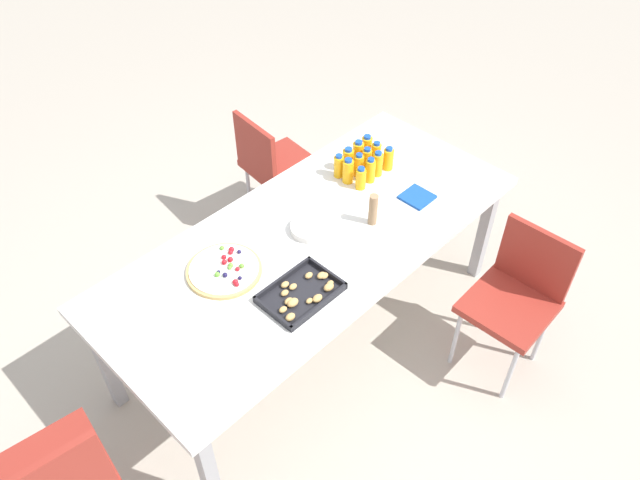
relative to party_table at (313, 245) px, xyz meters
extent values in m
plane|color=#B2A899|center=(0.00, 0.00, -0.68)|extent=(12.00, 12.00, 0.00)
cube|color=silver|center=(0.00, 0.00, 0.04)|extent=(2.19, 0.95, 0.04)
cube|color=#99999E|center=(-1.02, -0.40, -0.33)|extent=(0.06, 0.06, 0.70)
cube|color=#99999E|center=(1.02, -0.40, -0.33)|extent=(0.06, 0.06, 0.70)
cube|color=#99999E|center=(-1.02, 0.40, -0.33)|extent=(0.06, 0.06, 0.70)
cube|color=#99999E|center=(1.02, 0.40, -0.33)|extent=(0.06, 0.06, 0.70)
cube|color=maroon|center=(-0.53, 0.84, -0.23)|extent=(0.41, 0.41, 0.04)
cube|color=maroon|center=(-0.72, 0.83, -0.04)|extent=(0.04, 0.38, 0.38)
cylinder|color=silver|center=(-0.38, 1.00, -0.47)|extent=(0.02, 0.02, 0.41)
cylinder|color=silver|center=(-0.37, 0.68, -0.47)|extent=(0.02, 0.02, 0.41)
cylinder|color=silver|center=(-0.70, 0.99, -0.47)|extent=(0.02, 0.02, 0.41)
cylinder|color=silver|center=(-0.69, 0.67, -0.47)|extent=(0.02, 0.02, 0.41)
cube|color=maroon|center=(1.46, 0.01, -0.23)|extent=(0.45, 0.45, 0.04)
cylinder|color=silver|center=(1.28, -0.13, -0.47)|extent=(0.02, 0.02, 0.41)
cube|color=maroon|center=(-0.54, -0.82, -0.23)|extent=(0.44, 0.44, 0.04)
cube|color=maroon|center=(-0.36, -0.84, -0.04)|extent=(0.07, 0.38, 0.38)
cylinder|color=silver|center=(-0.72, -0.96, -0.47)|extent=(0.02, 0.02, 0.41)
cylinder|color=silver|center=(-0.68, -0.64, -0.47)|extent=(0.02, 0.02, 0.41)
cylinder|color=silver|center=(-0.40, -0.99, -0.47)|extent=(0.02, 0.02, 0.41)
cylinder|color=silver|center=(-0.37, -0.68, -0.47)|extent=(0.02, 0.02, 0.41)
cylinder|color=#F9AD14|center=(-0.67, -0.24, 0.12)|extent=(0.06, 0.06, 0.13)
cylinder|color=blue|center=(-0.67, -0.24, 0.20)|extent=(0.04, 0.04, 0.02)
cylinder|color=#FAAC14|center=(-0.59, -0.24, 0.12)|extent=(0.06, 0.06, 0.13)
cylinder|color=blue|center=(-0.59, -0.24, 0.20)|extent=(0.04, 0.04, 0.02)
cylinder|color=#F9AE14|center=(-0.51, -0.24, 0.12)|extent=(0.06, 0.06, 0.13)
cylinder|color=blue|center=(-0.51, -0.24, 0.19)|extent=(0.04, 0.04, 0.02)
cylinder|color=#F9AC14|center=(-0.44, -0.24, 0.12)|extent=(0.05, 0.05, 0.12)
cylinder|color=blue|center=(-0.44, -0.24, 0.19)|extent=(0.03, 0.03, 0.02)
cylinder|color=#F9AE14|center=(-0.66, -0.17, 0.12)|extent=(0.05, 0.05, 0.12)
cylinder|color=blue|center=(-0.66, -0.17, 0.19)|extent=(0.03, 0.03, 0.02)
cylinder|color=#F9AC14|center=(-0.59, -0.17, 0.12)|extent=(0.05, 0.05, 0.12)
cylinder|color=blue|center=(-0.59, -0.17, 0.19)|extent=(0.03, 0.03, 0.02)
cylinder|color=#FAAD14|center=(-0.51, -0.16, 0.12)|extent=(0.05, 0.05, 0.12)
cylinder|color=blue|center=(-0.51, -0.16, 0.19)|extent=(0.03, 0.03, 0.02)
cylinder|color=#FAAC14|center=(-0.44, -0.17, 0.13)|extent=(0.06, 0.06, 0.13)
cylinder|color=blue|center=(-0.44, -0.17, 0.20)|extent=(0.04, 0.04, 0.02)
cylinder|color=#F9AD14|center=(-0.67, -0.09, 0.12)|extent=(0.06, 0.06, 0.12)
cylinder|color=blue|center=(-0.67, -0.09, 0.19)|extent=(0.04, 0.04, 0.02)
cylinder|color=#F9AD14|center=(-0.59, -0.10, 0.13)|extent=(0.06, 0.06, 0.13)
cylinder|color=blue|center=(-0.59, -0.10, 0.20)|extent=(0.04, 0.04, 0.02)
cylinder|color=#F9AE14|center=(-0.52, -0.09, 0.12)|extent=(0.05, 0.05, 0.13)
cylinder|color=blue|center=(-0.52, -0.09, 0.20)|extent=(0.03, 0.03, 0.02)
cylinder|color=#F9AD14|center=(-0.44, -0.08, 0.12)|extent=(0.05, 0.05, 0.12)
cylinder|color=blue|center=(-0.44, -0.08, 0.18)|extent=(0.04, 0.04, 0.02)
cylinder|color=tan|center=(0.45, -0.12, 0.07)|extent=(0.35, 0.35, 0.02)
cylinder|color=white|center=(0.45, -0.12, 0.08)|extent=(0.32, 0.32, 0.01)
sphere|color=red|center=(0.42, -0.07, 0.09)|extent=(0.02, 0.02, 0.02)
sphere|color=red|center=(0.40, -0.14, 0.09)|extent=(0.03, 0.03, 0.03)
sphere|color=red|center=(0.37, -0.17, 0.09)|extent=(0.02, 0.02, 0.02)
sphere|color=#1E1947|center=(0.34, -0.15, 0.09)|extent=(0.02, 0.02, 0.02)
sphere|color=#1E1947|center=(0.44, -0.02, 0.09)|extent=(0.02, 0.02, 0.02)
sphere|color=red|center=(0.41, -0.17, 0.09)|extent=(0.02, 0.02, 0.02)
sphere|color=red|center=(0.48, 0.00, 0.09)|extent=(0.02, 0.02, 0.02)
sphere|color=#66B238|center=(0.38, -0.23, 0.09)|extent=(0.02, 0.02, 0.02)
sphere|color=#1E1947|center=(0.49, -0.12, 0.09)|extent=(0.02, 0.02, 0.02)
sphere|color=#66B238|center=(0.39, -0.07, 0.09)|extent=(0.02, 0.02, 0.02)
sphere|color=#1E1947|center=(0.48, -0.08, 0.09)|extent=(0.02, 0.02, 0.02)
sphere|color=#66B238|center=(0.42, -0.11, 0.09)|extent=(0.02, 0.02, 0.02)
sphere|color=#66B238|center=(0.43, -0.10, 0.09)|extent=(0.02, 0.02, 0.02)
sphere|color=red|center=(0.35, -0.19, 0.09)|extent=(0.03, 0.03, 0.03)
sphere|color=#66B238|center=(0.50, -0.11, 0.09)|extent=(0.02, 0.02, 0.02)
sphere|color=red|center=(0.43, -0.15, 0.09)|extent=(0.02, 0.02, 0.02)
sphere|color=red|center=(0.47, -0.01, 0.09)|extent=(0.03, 0.03, 0.03)
cube|color=black|center=(0.31, 0.23, 0.06)|extent=(0.35, 0.24, 0.01)
cube|color=black|center=(0.31, 0.11, 0.08)|extent=(0.35, 0.01, 0.03)
cube|color=black|center=(0.31, 0.34, 0.08)|extent=(0.35, 0.01, 0.03)
cube|color=black|center=(0.14, 0.23, 0.08)|extent=(0.01, 0.24, 0.03)
cube|color=black|center=(0.47, 0.23, 0.08)|extent=(0.01, 0.24, 0.03)
ellipsoid|color=tan|center=(0.44, 0.30, 0.08)|extent=(0.05, 0.03, 0.03)
ellipsoid|color=tan|center=(0.43, 0.24, 0.08)|extent=(0.04, 0.03, 0.02)
ellipsoid|color=tan|center=(0.32, 0.15, 0.08)|extent=(0.04, 0.03, 0.02)
ellipsoid|color=tan|center=(0.37, 0.25, 0.08)|extent=(0.06, 0.04, 0.03)
ellipsoid|color=tan|center=(0.38, 0.23, 0.08)|extent=(0.04, 0.03, 0.02)
ellipsoid|color=tan|center=(0.28, 0.31, 0.08)|extent=(0.05, 0.04, 0.03)
ellipsoid|color=tan|center=(0.21, 0.18, 0.08)|extent=(0.04, 0.03, 0.02)
ellipsoid|color=tan|center=(0.18, 0.28, 0.08)|extent=(0.04, 0.03, 0.02)
ellipsoid|color=tan|center=(0.17, 0.22, 0.08)|extent=(0.05, 0.03, 0.03)
ellipsoid|color=tan|center=(0.20, 0.30, 0.08)|extent=(0.05, 0.04, 0.03)
ellipsoid|color=tan|center=(0.16, 0.23, 0.08)|extent=(0.04, 0.03, 0.02)
ellipsoid|color=tan|center=(0.36, 0.18, 0.08)|extent=(0.04, 0.03, 0.02)
ellipsoid|color=tan|center=(0.31, 0.29, 0.08)|extent=(0.03, 0.02, 0.02)
ellipsoid|color=tan|center=(0.31, 0.18, 0.08)|extent=(0.04, 0.03, 0.02)
cylinder|color=silver|center=(-0.02, -0.04, 0.06)|extent=(0.20, 0.20, 0.00)
cylinder|color=silver|center=(-0.02, -0.04, 0.07)|extent=(0.20, 0.20, 0.00)
cylinder|color=silver|center=(-0.02, -0.04, 0.07)|extent=(0.20, 0.20, 0.00)
cylinder|color=silver|center=(-0.02, -0.04, 0.08)|extent=(0.20, 0.20, 0.00)
cylinder|color=silver|center=(-0.02, -0.04, 0.08)|extent=(0.20, 0.20, 0.00)
cylinder|color=silver|center=(-0.02, -0.04, 0.09)|extent=(0.20, 0.20, 0.00)
cylinder|color=silver|center=(-0.02, -0.04, 0.09)|extent=(0.20, 0.20, 0.00)
cube|color=#194CA5|center=(-0.58, 0.18, 0.07)|extent=(0.15, 0.15, 0.01)
cylinder|color=#9E7A56|center=(-0.28, 0.14, 0.15)|extent=(0.04, 0.04, 0.17)
camera|label=1|loc=(1.53, 1.54, 2.12)|focal=34.53mm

